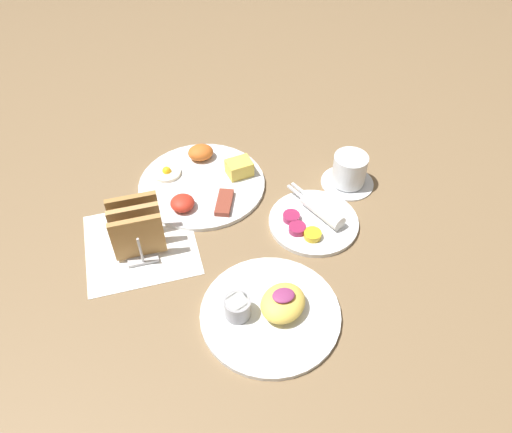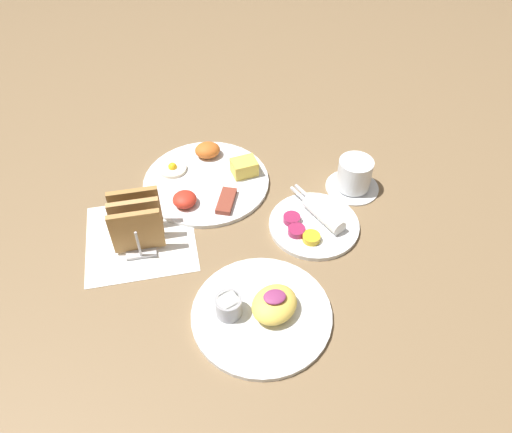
{
  "view_description": "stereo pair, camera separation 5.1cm",
  "coord_description": "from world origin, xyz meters",
  "px_view_note": "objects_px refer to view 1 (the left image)",
  "views": [
    {
      "loc": [
        -0.11,
        -0.67,
        0.77
      ],
      "look_at": [
        0.08,
        0.02,
        0.03
      ],
      "focal_mm": 35.0,
      "sensor_mm": 36.0,
      "label": 1
    },
    {
      "loc": [
        -0.06,
        -0.68,
        0.77
      ],
      "look_at": [
        0.08,
        0.02,
        0.03
      ],
      "focal_mm": 35.0,
      "sensor_mm": 36.0,
      "label": 2
    }
  ],
  "objects_px": {
    "plate_breakfast": "(203,181)",
    "toast_rack": "(137,227)",
    "plate_foreground": "(270,310)",
    "plate_condiments": "(314,220)",
    "coffee_cup": "(349,172)"
  },
  "relations": [
    {
      "from": "toast_rack",
      "to": "plate_condiments",
      "type": "bearing_deg",
      "value": -6.32
    },
    {
      "from": "plate_condiments",
      "to": "toast_rack",
      "type": "xyz_separation_m",
      "value": [
        -0.36,
        0.04,
        0.04
      ]
    },
    {
      "from": "plate_breakfast",
      "to": "plate_foreground",
      "type": "distance_m",
      "value": 0.38
    },
    {
      "from": "plate_breakfast",
      "to": "plate_foreground",
      "type": "height_order",
      "value": "plate_foreground"
    },
    {
      "from": "plate_breakfast",
      "to": "plate_foreground",
      "type": "xyz_separation_m",
      "value": [
        0.05,
        -0.38,
        0.0
      ]
    },
    {
      "from": "plate_breakfast",
      "to": "plate_condiments",
      "type": "xyz_separation_m",
      "value": [
        0.2,
        -0.18,
        0.0
      ]
    },
    {
      "from": "plate_breakfast",
      "to": "toast_rack",
      "type": "relative_size",
      "value": 2.47
    },
    {
      "from": "plate_breakfast",
      "to": "toast_rack",
      "type": "bearing_deg",
      "value": -138.12
    },
    {
      "from": "plate_breakfast",
      "to": "coffee_cup",
      "type": "height_order",
      "value": "coffee_cup"
    },
    {
      "from": "plate_breakfast",
      "to": "toast_rack",
      "type": "height_order",
      "value": "toast_rack"
    },
    {
      "from": "plate_breakfast",
      "to": "toast_rack",
      "type": "distance_m",
      "value": 0.22
    },
    {
      "from": "plate_foreground",
      "to": "coffee_cup",
      "type": "height_order",
      "value": "coffee_cup"
    },
    {
      "from": "plate_breakfast",
      "to": "plate_foreground",
      "type": "relative_size",
      "value": 1.13
    },
    {
      "from": "toast_rack",
      "to": "coffee_cup",
      "type": "bearing_deg",
      "value": 6.86
    },
    {
      "from": "plate_condiments",
      "to": "plate_breakfast",
      "type": "bearing_deg",
      "value": 137.56
    }
  ]
}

